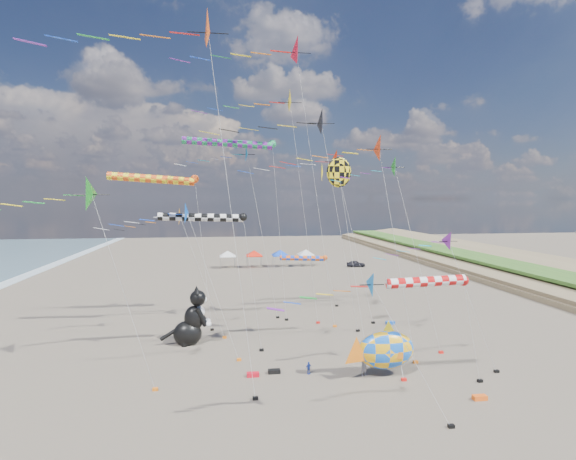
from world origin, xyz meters
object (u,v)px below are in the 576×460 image
(child_green, at_px, (372,355))
(person_adult, at_px, (364,366))
(parked_car, at_px, (356,264))
(child_blue, at_px, (309,368))
(fish_inflatable, at_px, (385,350))
(cat_inflatable, at_px, (191,315))

(child_green, bearing_deg, person_adult, -134.27)
(person_adult, bearing_deg, parked_car, 51.78)
(child_green, relative_size, child_blue, 1.25)
(fish_inflatable, xyz_separation_m, parked_car, (13.80, 51.88, -1.40))
(cat_inflatable, height_order, child_green, cat_inflatable)
(person_adult, xyz_separation_m, child_green, (1.49, 2.56, -0.16))
(cat_inflatable, xyz_separation_m, person_adult, (13.14, -9.44, -1.85))
(cat_inflatable, relative_size, child_green, 4.44)
(person_adult, bearing_deg, cat_inflatable, 122.61)
(fish_inflatable, bearing_deg, cat_inflatable, 146.37)
(fish_inflatable, relative_size, child_green, 4.92)
(child_blue, height_order, parked_car, parked_car)
(fish_inflatable, height_order, child_blue, fish_inflatable)
(fish_inflatable, xyz_separation_m, child_green, (-0.01, 2.85, -1.42))
(person_adult, height_order, child_blue, person_adult)
(child_blue, xyz_separation_m, parked_car, (19.29, 50.61, 0.14))
(child_green, height_order, child_blue, child_green)
(child_blue, bearing_deg, parked_car, 42.48)
(cat_inflatable, relative_size, person_adult, 3.48)
(child_green, xyz_separation_m, parked_car, (13.81, 49.03, 0.02))
(person_adult, bearing_deg, fish_inflatable, -32.85)
(person_adult, xyz_separation_m, child_blue, (-3.99, 0.98, -0.28))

